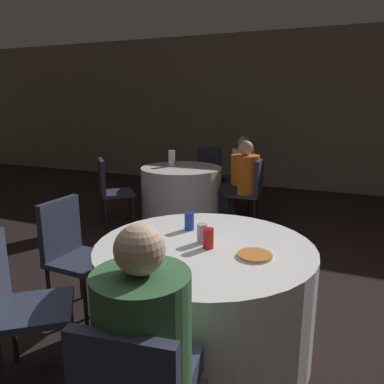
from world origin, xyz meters
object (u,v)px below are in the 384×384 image
object	(u,v)px
chair_near_southwest	(16,296)
soda_can_blue	(189,221)
table_near	(204,299)
chair_near_west	(71,246)
person_green_jacket	(150,361)
pizza_plate_near	(255,255)
chair_far_northeast	(249,179)
person_orange_shirt	(239,183)
chair_far_north	(207,170)
chair_far_east	(252,187)
soda_can_silver	(202,233)
person_white_shirt	(237,177)
chair_far_southwest	(110,186)
bottle_far	(172,158)
table_far	(182,194)
soda_can_red	(208,238)

from	to	relation	value
chair_near_southwest	soda_can_blue	size ratio (longest dim) A/B	7.24
table_near	chair_near_southwest	xyz separation A→B (m)	(-0.87, -0.66, 0.17)
chair_near_west	soda_can_blue	bearing A→B (deg)	103.99
person_green_jacket	pizza_plate_near	size ratio (longest dim) A/B	5.78
chair_far_northeast	soda_can_blue	bearing A→B (deg)	151.85
person_orange_shirt	soda_can_blue	world-z (taller)	person_orange_shirt
table_near	chair_far_north	world-z (taller)	chair_far_north
chair_far_east	soda_can_silver	world-z (taller)	chair_far_east
chair_near_west	person_white_shirt	size ratio (longest dim) A/B	0.79
chair_far_north	soda_can_silver	bearing A→B (deg)	111.02
chair_far_southwest	person_orange_shirt	xyz separation A→B (m)	(1.51, 0.66, 0.04)
bottle_far	pizza_plate_near	bearing A→B (deg)	-55.74
chair_far_east	chair_far_north	size ratio (longest dim) A/B	1.00
chair_far_east	chair_far_northeast	distance (m)	0.51
table_far	soda_can_silver	distance (m)	2.78
bottle_far	soda_can_red	bearing A→B (deg)	-60.15
chair_near_west	soda_can_silver	bearing A→B (deg)	91.89
chair_far_southwest	soda_can_red	xyz separation A→B (m)	(2.03, -1.89, 0.25)
chair_near_west	chair_far_northeast	world-z (taller)	same
chair_far_southwest	person_green_jacket	distance (m)	3.50
pizza_plate_near	bottle_far	bearing A→B (deg)	124.26
person_green_jacket	soda_can_silver	xyz separation A→B (m)	(-0.15, 0.96, 0.18)
table_far	chair_far_east	xyz separation A→B (m)	(0.95, 0.05, 0.17)
chair_far_southwest	bottle_far	bearing A→B (deg)	99.09
person_white_shirt	soda_can_blue	bearing A→B (deg)	154.97
person_white_shirt	soda_can_silver	xyz separation A→B (m)	(0.59, -2.88, 0.23)
table_far	pizza_plate_near	world-z (taller)	pizza_plate_near
chair_far_east	person_white_shirt	world-z (taller)	person_white_shirt
pizza_plate_near	soda_can_blue	distance (m)	0.60
chair_far_southwest	soda_can_blue	distance (m)	2.44
soda_can_red	chair_far_north	bearing A→B (deg)	110.31
chair_near_southwest	person_orange_shirt	xyz separation A→B (m)	(0.39, 3.18, 0.04)
table_near	person_green_jacket	distance (m)	0.97
chair_near_southwest	chair_far_southwest	xyz separation A→B (m)	(-1.12, 2.52, 0.00)
table_far	soda_can_red	bearing A→B (deg)	-62.58
person_green_jacket	pizza_plate_near	bearing A→B (deg)	69.27
chair_near_southwest	soda_can_silver	size ratio (longest dim) A/B	7.24
chair_far_southwest	chair_near_southwest	bearing A→B (deg)	-16.74
chair_far_north	person_green_jacket	world-z (taller)	person_green_jacket
person_green_jacket	pizza_plate_near	world-z (taller)	person_green_jacket
soda_can_silver	bottle_far	size ratio (longest dim) A/B	0.57
chair_near_west	chair_far_east	xyz separation A→B (m)	(0.77, 2.48, 0.00)
soda_can_silver	bottle_far	distance (m)	2.86
person_green_jacket	person_white_shirt	size ratio (longest dim) A/B	1.06
chair_far_north	person_orange_shirt	world-z (taller)	person_orange_shirt
table_far	chair_near_west	size ratio (longest dim) A/B	1.23
table_far	soda_can_silver	world-z (taller)	soda_can_silver
chair_near_southwest	soda_can_red	bearing A→B (deg)	87.54
table_near	person_white_shirt	size ratio (longest dim) A/B	1.20
table_near	chair_far_east	distance (m)	2.56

